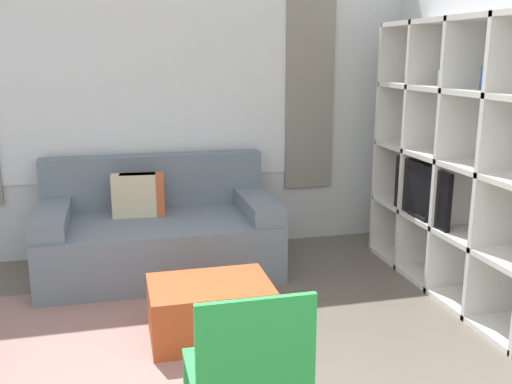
{
  "coord_description": "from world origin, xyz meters",
  "views": [
    {
      "loc": [
        -0.27,
        -1.53,
        1.69
      ],
      "look_at": [
        0.56,
        1.83,
        0.85
      ],
      "focal_mm": 40.0,
      "sensor_mm": 36.0,
      "label": 1
    }
  ],
  "objects_px": {
    "couch_main": "(158,233)",
    "ottoman": "(210,310)",
    "shelving_unit": "(464,161)",
    "folding_chair": "(249,370)"
  },
  "relations": [
    {
      "from": "couch_main",
      "to": "ottoman",
      "type": "xyz_separation_m",
      "value": [
        0.21,
        -1.2,
        -0.14
      ]
    },
    {
      "from": "shelving_unit",
      "to": "couch_main",
      "type": "relative_size",
      "value": 1.07
    },
    {
      "from": "couch_main",
      "to": "folding_chair",
      "type": "bearing_deg",
      "value": -86.25
    },
    {
      "from": "folding_chair",
      "to": "shelving_unit",
      "type": "bearing_deg",
      "value": -140.81
    },
    {
      "from": "shelving_unit",
      "to": "ottoman",
      "type": "height_order",
      "value": "shelving_unit"
    },
    {
      "from": "couch_main",
      "to": "folding_chair",
      "type": "relative_size",
      "value": 2.08
    },
    {
      "from": "couch_main",
      "to": "ottoman",
      "type": "height_order",
      "value": "couch_main"
    },
    {
      "from": "shelving_unit",
      "to": "couch_main",
      "type": "height_order",
      "value": "shelving_unit"
    },
    {
      "from": "couch_main",
      "to": "folding_chair",
      "type": "height_order",
      "value": "couch_main"
    },
    {
      "from": "shelving_unit",
      "to": "folding_chair",
      "type": "xyz_separation_m",
      "value": [
        -1.91,
        -1.56,
        -0.44
      ]
    }
  ]
}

